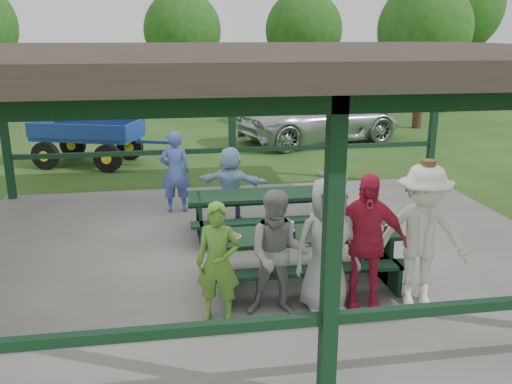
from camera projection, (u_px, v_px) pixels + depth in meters
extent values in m
plane|color=#254B17|center=(260.00, 257.00, 8.89)|extent=(90.00, 90.00, 0.00)
cube|color=slate|center=(260.00, 254.00, 8.88)|extent=(10.00, 8.00, 0.10)
cube|color=black|center=(331.00, 258.00, 4.84)|extent=(0.15, 0.15, 3.00)
cube|color=black|center=(4.00, 129.00, 11.31)|extent=(0.15, 0.15, 3.00)
cube|color=black|center=(232.00, 124.00, 12.04)|extent=(0.15, 0.15, 3.00)
cube|color=black|center=(434.00, 118.00, 12.77)|extent=(0.15, 0.15, 3.00)
cube|color=black|center=(59.00, 341.00, 4.65)|extent=(4.65, 0.10, 0.10)
cube|color=black|center=(123.00, 154.00, 11.84)|extent=(4.65, 0.10, 0.10)
cube|color=black|center=(335.00, 147.00, 12.58)|extent=(4.65, 0.10, 0.10)
cube|color=black|center=(338.00, 101.00, 4.45)|extent=(9.80, 0.15, 0.20)
cube|color=black|center=(231.00, 59.00, 11.65)|extent=(9.80, 0.15, 0.20)
cube|color=#322A24|center=(261.00, 55.00, 7.98)|extent=(10.60, 8.60, 0.24)
cube|color=black|center=(305.00, 235.00, 7.59)|extent=(2.67, 0.75, 0.06)
cube|color=black|center=(315.00, 270.00, 7.15)|extent=(2.67, 0.28, 0.05)
cube|color=black|center=(295.00, 240.00, 8.20)|extent=(2.67, 0.28, 0.05)
cube|color=black|center=(224.00, 263.00, 7.51)|extent=(0.06, 0.70, 0.75)
cube|color=black|center=(381.00, 252.00, 7.86)|extent=(0.06, 0.70, 0.75)
cube|color=black|center=(224.00, 272.00, 7.55)|extent=(0.06, 1.39, 0.45)
cube|color=black|center=(381.00, 262.00, 7.91)|extent=(0.06, 1.39, 0.45)
cube|color=black|center=(267.00, 195.00, 9.46)|extent=(2.71, 0.75, 0.06)
cube|color=black|center=(272.00, 221.00, 9.01)|extent=(2.71, 0.28, 0.05)
cube|color=black|center=(261.00, 202.00, 10.07)|extent=(2.71, 0.28, 0.05)
cube|color=black|center=(200.00, 217.00, 9.37)|extent=(0.06, 0.70, 0.75)
cube|color=black|center=(331.00, 210.00, 9.73)|extent=(0.06, 0.70, 0.75)
cube|color=black|center=(200.00, 225.00, 9.42)|extent=(0.06, 1.39, 0.45)
cube|color=black|center=(330.00, 218.00, 9.78)|extent=(0.06, 1.39, 0.45)
cylinder|color=white|center=(233.00, 236.00, 7.43)|extent=(0.22, 0.22, 0.01)
torus|color=olive|center=(231.00, 235.00, 7.40)|extent=(0.10, 0.10, 0.03)
torus|color=olive|center=(236.00, 235.00, 7.41)|extent=(0.10, 0.10, 0.03)
torus|color=olive|center=(233.00, 234.00, 7.46)|extent=(0.10, 0.10, 0.03)
cylinder|color=white|center=(286.00, 233.00, 7.54)|extent=(0.22, 0.22, 0.01)
torus|color=olive|center=(283.00, 232.00, 7.51)|extent=(0.10, 0.10, 0.03)
torus|color=olive|center=(289.00, 232.00, 7.52)|extent=(0.10, 0.10, 0.03)
torus|color=olive|center=(285.00, 231.00, 7.58)|extent=(0.10, 0.10, 0.03)
cylinder|color=white|center=(328.00, 231.00, 7.63)|extent=(0.22, 0.22, 0.01)
torus|color=olive|center=(326.00, 230.00, 7.60)|extent=(0.10, 0.10, 0.03)
torus|color=olive|center=(332.00, 230.00, 7.61)|extent=(0.10, 0.10, 0.03)
torus|color=olive|center=(328.00, 228.00, 7.67)|extent=(0.10, 0.10, 0.03)
cylinder|color=white|center=(377.00, 228.00, 7.74)|extent=(0.22, 0.22, 0.01)
torus|color=olive|center=(375.00, 227.00, 7.71)|extent=(0.10, 0.10, 0.03)
torus|color=olive|center=(380.00, 227.00, 7.72)|extent=(0.10, 0.10, 0.03)
torus|color=olive|center=(376.00, 226.00, 7.78)|extent=(0.10, 0.10, 0.03)
cylinder|color=#381E0F|center=(228.00, 238.00, 7.23)|extent=(0.06, 0.06, 0.10)
cylinder|color=#381E0F|center=(279.00, 235.00, 7.34)|extent=(0.06, 0.06, 0.10)
cylinder|color=#381E0F|center=(293.00, 235.00, 7.37)|extent=(0.06, 0.06, 0.10)
cylinder|color=#381E0F|center=(322.00, 233.00, 7.43)|extent=(0.06, 0.06, 0.10)
cylinder|color=#381E0F|center=(366.00, 230.00, 7.52)|extent=(0.06, 0.06, 0.10)
cylinder|color=#381E0F|center=(386.00, 229.00, 7.57)|extent=(0.06, 0.06, 0.10)
cone|color=white|center=(291.00, 225.00, 7.73)|extent=(0.09, 0.09, 0.10)
cone|color=white|center=(321.00, 223.00, 7.80)|extent=(0.09, 0.09, 0.10)
cone|color=white|center=(322.00, 223.00, 7.80)|extent=(0.09, 0.09, 0.10)
cone|color=white|center=(323.00, 223.00, 7.81)|extent=(0.09, 0.09, 0.10)
cone|color=white|center=(352.00, 222.00, 7.87)|extent=(0.09, 0.09, 0.10)
imported|color=#5F9934|center=(218.00, 263.00, 6.57)|extent=(0.63, 0.50, 1.51)
imported|color=gray|center=(278.00, 254.00, 6.68)|extent=(0.89, 0.76, 1.63)
imported|color=#9C9C9F|center=(327.00, 245.00, 6.80)|extent=(0.89, 0.61, 1.75)
imported|color=#C72246|center=(365.00, 241.00, 6.87)|extent=(1.13, 0.68, 1.79)
imported|color=silver|center=(421.00, 236.00, 6.92)|extent=(1.34, 0.96, 1.88)
cylinder|color=brown|center=(428.00, 169.00, 6.67)|extent=(0.38, 0.38, 0.02)
cylinder|color=brown|center=(428.00, 164.00, 6.66)|extent=(0.23, 0.23, 0.11)
imported|color=#92BFE2|center=(231.00, 185.00, 10.09)|extent=(1.40, 0.91, 1.44)
imported|color=#445BB2|center=(175.00, 172.00, 10.65)|extent=(0.60, 0.40, 1.63)
imported|color=gray|center=(333.00, 175.00, 10.52)|extent=(0.88, 0.76, 1.57)
imported|color=silver|center=(320.00, 119.00, 18.16)|extent=(6.12, 4.16, 1.56)
cube|color=navy|center=(88.00, 136.00, 14.95)|extent=(3.08, 2.22, 0.12)
cube|color=navy|center=(75.00, 132.00, 14.23)|extent=(2.64, 0.96, 0.40)
cube|color=navy|center=(98.00, 123.00, 15.54)|extent=(2.64, 0.96, 0.40)
cube|color=navy|center=(41.00, 126.00, 15.11)|extent=(0.51, 1.33, 0.40)
cube|color=navy|center=(135.00, 129.00, 14.65)|extent=(0.51, 1.33, 0.40)
cylinder|color=black|center=(45.00, 156.00, 14.52)|extent=(0.77, 0.41, 0.75)
cylinder|color=yellow|center=(45.00, 156.00, 14.52)|extent=(0.33, 0.30, 0.28)
cylinder|color=black|center=(73.00, 145.00, 15.92)|extent=(0.77, 0.41, 0.75)
cylinder|color=yellow|center=(73.00, 145.00, 15.92)|extent=(0.33, 0.30, 0.28)
cylinder|color=black|center=(108.00, 158.00, 14.22)|extent=(0.77, 0.41, 0.75)
cylinder|color=yellow|center=(108.00, 158.00, 14.22)|extent=(0.33, 0.30, 0.28)
cylinder|color=black|center=(130.00, 147.00, 15.63)|extent=(0.77, 0.41, 0.75)
cylinder|color=yellow|center=(130.00, 147.00, 15.63)|extent=(0.33, 0.30, 0.28)
cube|color=navy|center=(153.00, 142.00, 14.67)|extent=(0.96, 0.40, 0.08)
cone|color=#F2590C|center=(39.00, 122.00, 15.09)|extent=(0.15, 0.38, 0.40)
cylinder|color=#341F15|center=(184.00, 83.00, 24.74)|extent=(0.36, 0.36, 2.69)
sphere|color=#1D4B14|center=(183.00, 30.00, 24.09)|extent=(3.44, 3.44, 3.44)
cylinder|color=#341F15|center=(302.00, 82.00, 24.99)|extent=(0.36, 0.36, 2.70)
sphere|color=#1D4B14|center=(304.00, 30.00, 24.33)|extent=(3.45, 3.45, 3.45)
cylinder|color=#341F15|center=(419.00, 93.00, 20.62)|extent=(0.36, 0.36, 2.70)
sphere|color=#1D4B14|center=(424.00, 29.00, 19.96)|extent=(3.46, 3.46, 3.46)
cylinder|color=#341F15|center=(445.00, 74.00, 24.79)|extent=(0.36, 0.36, 3.49)
sphere|color=#1D4B14|center=(452.00, 5.00, 23.94)|extent=(4.47, 4.47, 4.47)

